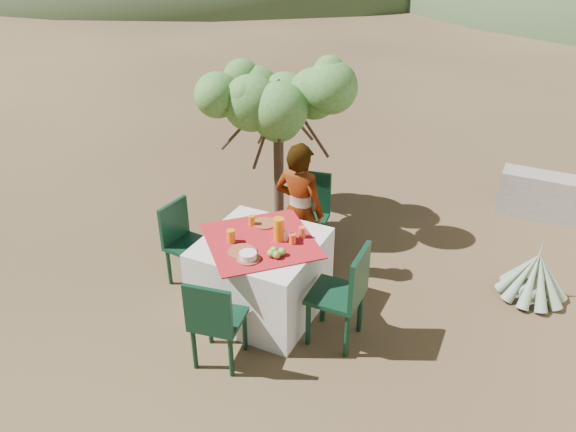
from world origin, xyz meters
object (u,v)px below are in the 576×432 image
object	(u,v)px
person	(299,211)
juice_pitcher	(279,229)
shrub_tree	(285,110)
table	(261,275)
chair_right	(345,292)
chair_near	(215,320)
chair_left	(184,239)
chair_far	(308,212)
agave	(534,276)

from	to	relation	value
person	juice_pitcher	bearing A→B (deg)	102.17
shrub_tree	juice_pitcher	distance (m)	1.72
table	chair_right	size ratio (longest dim) A/B	1.38
person	juice_pitcher	world-z (taller)	person
chair_near	shrub_tree	size ratio (longest dim) A/B	0.48
chair_near	juice_pitcher	bearing A→B (deg)	-107.77
chair_left	shrub_tree	distance (m)	1.79
chair_near	person	size ratio (longest dim) A/B	0.59
chair_right	chair_near	bearing A→B (deg)	-49.53
person	chair_far	bearing A→B (deg)	-75.54
chair_far	chair_right	bearing A→B (deg)	-62.48
table	shrub_tree	xyz separation A→B (m)	(-0.53, 1.56, 1.04)
agave	chair_near	bearing A→B (deg)	-136.44
chair_far	juice_pitcher	world-z (taller)	juice_pitcher
table	person	bearing A→B (deg)	85.45
chair_left	juice_pitcher	xyz separation A→B (m)	(1.07, -0.02, 0.40)
person	shrub_tree	bearing A→B (deg)	-51.95
chair_far	agave	bearing A→B (deg)	-2.82
chair_near	shrub_tree	xyz separation A→B (m)	(-0.55, 2.39, 0.94)
chair_near	juice_pitcher	xyz separation A→B (m)	(0.13, 0.90, 0.39)
chair_far	juice_pitcher	distance (m)	1.05
chair_left	shrub_tree	bearing A→B (deg)	-10.58
chair_near	chair_right	world-z (taller)	chair_right
table	chair_near	world-z (taller)	chair_near
table	shrub_tree	size ratio (longest dim) A/B	0.72
shrub_tree	agave	xyz separation A→B (m)	(2.81, -0.24, -1.18)
chair_far	chair_right	size ratio (longest dim) A/B	1.00
juice_pitcher	agave	bearing A→B (deg)	30.35
person	juice_pitcher	size ratio (longest dim) A/B	6.61
chair_right	person	distance (m)	1.13
chair_near	person	xyz separation A→B (m)	(0.03, 1.53, 0.25)
agave	juice_pitcher	distance (m)	2.55
table	agave	xyz separation A→B (m)	(2.28, 1.32, -0.14)
chair_left	person	world-z (taller)	person
table	chair_left	size ratio (longest dim) A/B	1.53
table	chair_near	xyz separation A→B (m)	(0.02, -0.82, 0.10)
table	chair_left	bearing A→B (deg)	174.46
table	chair_near	size ratio (longest dim) A/B	1.52
chair_far	person	xyz separation A→B (m)	(0.07, -0.35, 0.20)
chair_right	person	xyz separation A→B (m)	(-0.79, 0.79, 0.20)
chair_right	shrub_tree	bearing A→B (deg)	-141.46
chair_near	juice_pitcher	distance (m)	0.99
chair_left	juice_pitcher	size ratio (longest dim) A/B	3.90
chair_right	juice_pitcher	size ratio (longest dim) A/B	4.31
chair_right	shrub_tree	world-z (taller)	shrub_tree
table	chair_left	distance (m)	0.93
shrub_tree	juice_pitcher	world-z (taller)	shrub_tree
chair_near	shrub_tree	bearing A→B (deg)	-86.86
person	shrub_tree	distance (m)	1.25
chair_far	chair_near	xyz separation A→B (m)	(0.03, -1.88, -0.05)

